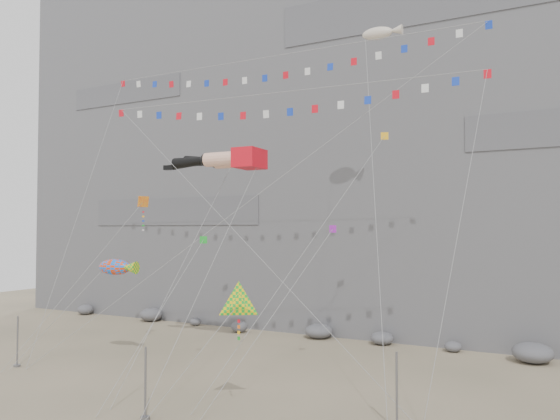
# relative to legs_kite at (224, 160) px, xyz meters

# --- Properties ---
(ground) EXTENTS (120.00, 120.00, 0.00)m
(ground) POSITION_rel_legs_kite_xyz_m (2.76, -5.27, -15.32)
(ground) COLOR tan
(ground) RESTS_ON ground
(cliff) EXTENTS (80.00, 28.00, 50.00)m
(cliff) POSITION_rel_legs_kite_xyz_m (2.76, 26.73, 9.68)
(cliff) COLOR slate
(cliff) RESTS_ON ground
(talus_boulders) EXTENTS (60.00, 3.00, 1.20)m
(talus_boulders) POSITION_rel_legs_kite_xyz_m (2.76, 11.73, -14.72)
(talus_boulders) COLOR slate
(talus_boulders) RESTS_ON ground
(anchor_pole_left) EXTENTS (0.12, 0.12, 3.67)m
(anchor_pole_left) POSITION_rel_legs_kite_xyz_m (-12.59, -8.12, -13.48)
(anchor_pole_left) COLOR slate
(anchor_pole_left) RESTS_ON ground
(anchor_pole_center) EXTENTS (0.12, 0.12, 3.79)m
(anchor_pole_center) POSITION_rel_legs_kite_xyz_m (3.27, -12.25, -13.42)
(anchor_pole_center) COLOR slate
(anchor_pole_center) RESTS_ON ground
(anchor_pole_right) EXTENTS (0.12, 0.12, 3.91)m
(anchor_pole_right) POSITION_rel_legs_kite_xyz_m (15.53, -7.69, -13.36)
(anchor_pole_right) COLOR slate
(anchor_pole_right) RESTS_ON ground
(legs_kite) EXTENTS (9.48, 15.74, 21.10)m
(legs_kite) POSITION_rel_legs_kite_xyz_m (0.00, 0.00, 0.00)
(legs_kite) COLOR red
(legs_kite) RESTS_ON ground
(flag_banner_upper) EXTENTS (31.83, 11.60, 29.86)m
(flag_banner_upper) POSITION_rel_legs_kite_xyz_m (2.91, 2.86, 8.44)
(flag_banner_upper) COLOR red
(flag_banner_upper) RESTS_ON ground
(flag_banner_lower) EXTENTS (27.77, 7.52, 23.69)m
(flag_banner_lower) POSITION_rel_legs_kite_xyz_m (5.21, -0.92, 4.40)
(flag_banner_lower) COLOR red
(flag_banner_lower) RESTS_ON ground
(harlequin_kite) EXTENTS (6.66, 8.90, 15.60)m
(harlequin_kite) POSITION_rel_legs_kite_xyz_m (-6.26, -1.98, -3.16)
(harlequin_kite) COLOR red
(harlequin_kite) RESTS_ON ground
(fish_windsock) EXTENTS (6.82, 6.34, 10.09)m
(fish_windsock) POSITION_rel_legs_kite_xyz_m (-7.48, -3.66, -8.17)
(fish_windsock) COLOR #E7390B
(fish_windsock) RESTS_ON ground
(delta_kite) EXTENTS (4.90, 4.37, 8.15)m
(delta_kite) POSITION_rel_legs_kite_xyz_m (7.59, -9.91, -9.28)
(delta_kite) COLOR yellow
(delta_kite) RESTS_ON ground
(blimp_windsock) EXTENTS (6.41, 13.76, 28.55)m
(blimp_windsock) POSITION_rel_legs_kite_xyz_m (10.61, 5.11, 9.61)
(blimp_windsock) COLOR beige
(blimp_windsock) RESTS_ON ground
(small_kite_a) EXTENTS (2.21, 16.19, 22.51)m
(small_kite_a) POSITION_rel_legs_kite_xyz_m (-0.94, 3.07, 0.50)
(small_kite_a) COLOR orange
(small_kite_a) RESTS_ON ground
(small_kite_b) EXTENTS (3.89, 11.09, 14.83)m
(small_kite_b) POSITION_rel_legs_kite_xyz_m (9.21, -0.91, -5.43)
(small_kite_b) COLOR purple
(small_kite_b) RESTS_ON ground
(small_kite_c) EXTENTS (1.09, 9.66, 12.95)m
(small_kite_c) POSITION_rel_legs_kite_xyz_m (1.24, -4.44, -6.15)
(small_kite_c) COLOR #189C24
(small_kite_c) RESTS_ON ground
(small_kite_d) EXTENTS (7.08, 15.12, 23.09)m
(small_kite_d) POSITION_rel_legs_kite_xyz_m (11.41, 3.47, 1.21)
(small_kite_d) COLOR #FFB215
(small_kite_d) RESTS_ON ground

